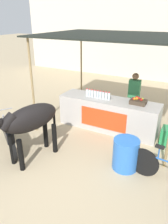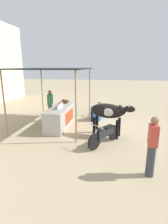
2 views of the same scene
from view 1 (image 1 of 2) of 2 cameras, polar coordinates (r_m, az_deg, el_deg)
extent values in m
plane|color=tan|center=(5.24, -3.33, -14.30)|extent=(60.00, 60.00, 0.00)
cube|color=beige|center=(12.28, 19.27, 22.09)|extent=(16.00, 0.50, 6.18)
cube|color=#B2ADA8|center=(6.69, 6.37, -0.56)|extent=(3.00, 0.80, 0.96)
cube|color=red|center=(6.34, 4.96, -1.92)|extent=(1.40, 0.02, 0.58)
cube|color=black|center=(6.39, 8.41, 19.26)|extent=(4.20, 3.20, 0.04)
cylinder|color=#997F51|center=(6.39, -13.32, 6.30)|extent=(0.06, 0.06, 2.74)
cylinder|color=#997F51|center=(8.67, -0.72, 11.53)|extent=(0.06, 0.06, 2.74)
cylinder|color=silver|center=(6.70, 0.79, 5.06)|extent=(0.07, 0.07, 0.22)
cylinder|color=red|center=(6.66, 0.79, 6.08)|extent=(0.04, 0.04, 0.03)
cylinder|color=silver|center=(6.66, 1.48, 4.94)|extent=(0.07, 0.07, 0.22)
cylinder|color=red|center=(6.62, 1.49, 5.97)|extent=(0.04, 0.04, 0.03)
cylinder|color=silver|center=(6.62, 2.17, 4.82)|extent=(0.07, 0.07, 0.22)
cylinder|color=red|center=(6.58, 2.19, 5.85)|extent=(0.04, 0.04, 0.03)
cylinder|color=silver|center=(6.59, 2.88, 4.70)|extent=(0.07, 0.07, 0.22)
cylinder|color=red|center=(6.55, 2.90, 5.73)|extent=(0.04, 0.04, 0.03)
cylinder|color=silver|center=(6.55, 3.59, 4.57)|extent=(0.07, 0.07, 0.22)
cylinder|color=red|center=(6.51, 3.62, 5.61)|extent=(0.04, 0.04, 0.03)
cylinder|color=silver|center=(6.52, 4.31, 4.44)|extent=(0.07, 0.07, 0.22)
cylinder|color=red|center=(6.48, 4.35, 5.49)|extent=(0.04, 0.04, 0.03)
cylinder|color=silver|center=(6.48, 5.04, 4.31)|extent=(0.07, 0.07, 0.22)
cylinder|color=red|center=(6.44, 5.08, 5.36)|extent=(0.04, 0.04, 0.03)
cylinder|color=silver|center=(6.45, 5.78, 4.18)|extent=(0.07, 0.07, 0.22)
cylinder|color=red|center=(6.41, 5.82, 5.23)|extent=(0.04, 0.04, 0.03)
cylinder|color=silver|center=(6.42, 6.52, 4.05)|extent=(0.07, 0.07, 0.22)
cylinder|color=red|center=(6.38, 6.57, 5.10)|extent=(0.04, 0.04, 0.03)
cube|color=#3F3326|center=(6.29, 13.97, 2.57)|extent=(0.44, 0.32, 0.12)
sphere|color=#B21E19|center=(6.33, 14.16, 3.51)|extent=(0.08, 0.08, 0.08)
sphere|color=#B21E19|center=(6.37, 13.79, 3.68)|extent=(0.08, 0.08, 0.08)
sphere|color=#B21E19|center=(6.24, 14.77, 3.14)|extent=(0.08, 0.08, 0.08)
sphere|color=#B21E19|center=(6.38, 13.56, 3.74)|extent=(0.08, 0.08, 0.08)
sphere|color=#8CB22D|center=(6.29, 14.98, 3.30)|extent=(0.08, 0.08, 0.08)
sphere|color=orange|center=(6.25, 13.03, 3.38)|extent=(0.08, 0.08, 0.08)
sphere|color=orange|center=(6.29, 13.63, 3.44)|extent=(0.08, 0.08, 0.08)
sphere|color=#B21E19|center=(6.26, 12.86, 3.42)|extent=(0.08, 0.08, 0.08)
cylinder|color=#383842|center=(7.21, 12.51, 0.52)|extent=(0.22, 0.22, 0.88)
cube|color=#337F4C|center=(6.96, 13.04, 5.96)|extent=(0.34, 0.20, 0.56)
sphere|color=#8C6647|center=(6.86, 13.34, 9.06)|extent=(0.20, 0.20, 0.20)
cylinder|color=blue|center=(5.11, 10.82, -10.74)|extent=(0.58, 0.58, 0.73)
ellipsoid|color=black|center=(5.16, -13.57, -1.50)|extent=(0.85, 1.49, 0.60)
cylinder|color=black|center=(5.15, -16.17, -10.78)|extent=(0.12, 0.12, 0.78)
cylinder|color=black|center=(5.42, -18.26, -9.16)|extent=(0.12, 0.12, 0.78)
cylinder|color=black|center=(5.61, -7.70, -6.84)|extent=(0.12, 0.12, 0.78)
cylinder|color=black|center=(5.86, -10.02, -5.57)|extent=(0.12, 0.12, 0.78)
cylinder|color=black|center=(4.85, -19.42, -2.57)|extent=(0.34, 0.49, 0.41)
cylinder|color=black|center=(5.63, -7.78, -1.85)|extent=(0.06, 0.06, 0.60)
ellipsoid|color=silver|center=(5.29, -15.82, -1.13)|extent=(0.21, 0.45, 0.32)
cylinder|color=black|center=(6.64, -19.98, -3.91)|extent=(0.54, 0.41, 0.60)
cylinder|color=black|center=(5.59, -18.03, -9.11)|extent=(0.54, 0.41, 0.60)
cube|color=black|center=(6.02, -19.33, -4.80)|extent=(0.84, 0.66, 0.28)
ellipsoid|color=black|center=(6.15, -19.87, -2.60)|extent=(0.41, 0.37, 0.20)
cube|color=black|center=(5.79, -19.24, -4.19)|extent=(0.46, 0.40, 0.10)
cylinder|color=#99999E|center=(6.35, -20.64, 0.54)|extent=(0.34, 0.47, 0.03)
cylinder|color=#99999E|center=(6.53, -20.20, -2.43)|extent=(0.19, 0.16, 0.49)
cylinder|color=black|center=(5.01, 15.32, -12.55)|extent=(0.66, 0.12, 0.66)
cylinder|color=#2659A5|center=(4.76, 18.95, -10.20)|extent=(0.03, 0.03, 0.28)
cube|color=black|center=(4.68, 19.21, -8.58)|extent=(0.19, 0.12, 0.04)
camera|label=2|loc=(10.69, -46.34, 14.88)|focal=28.00mm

